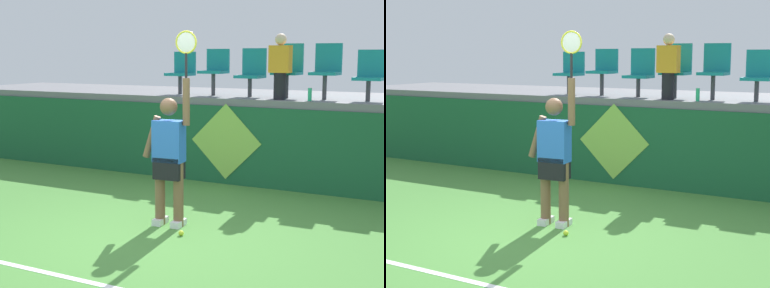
# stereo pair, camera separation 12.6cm
# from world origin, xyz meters

# --- Properties ---
(ground_plane) EXTENTS (40.00, 40.00, 0.00)m
(ground_plane) POSITION_xyz_m (0.00, 0.00, 0.00)
(ground_plane) COLOR #478438
(court_back_wall) EXTENTS (13.88, 0.20, 1.31)m
(court_back_wall) POSITION_xyz_m (0.00, 3.21, 0.66)
(court_back_wall) COLOR #195633
(court_back_wall) RESTS_ON ground_plane
(spectator_platform) EXTENTS (13.88, 2.69, 0.12)m
(spectator_platform) POSITION_xyz_m (0.00, 4.50, 1.37)
(spectator_platform) COLOR slate
(spectator_platform) RESTS_ON court_back_wall
(court_baseline_stripe) EXTENTS (12.49, 0.08, 0.01)m
(court_baseline_stripe) POSITION_xyz_m (0.00, -1.41, 0.00)
(court_baseline_stripe) COLOR white
(court_baseline_stripe) RESTS_ON ground_plane
(tennis_player) EXTENTS (0.75, 0.29, 2.45)m
(tennis_player) POSITION_xyz_m (-0.09, 0.60, 0.92)
(tennis_player) COLOR white
(tennis_player) RESTS_ON ground_plane
(tennis_ball) EXTENTS (0.07, 0.07, 0.07)m
(tennis_ball) POSITION_xyz_m (0.25, 0.28, 0.03)
(tennis_ball) COLOR #D1E533
(tennis_ball) RESTS_ON ground_plane
(water_bottle) EXTENTS (0.06, 0.06, 0.21)m
(water_bottle) POSITION_xyz_m (0.88, 3.33, 1.54)
(water_bottle) COLOR #26B272
(water_bottle) RESTS_ON spectator_platform
(stadium_chair_0) EXTENTS (0.44, 0.42, 0.77)m
(stadium_chair_0) POSITION_xyz_m (-1.69, 3.81, 1.86)
(stadium_chair_0) COLOR #38383D
(stadium_chair_0) RESTS_ON spectator_platform
(stadium_chair_1) EXTENTS (0.44, 0.42, 0.82)m
(stadium_chair_1) POSITION_xyz_m (-1.01, 3.80, 1.91)
(stadium_chair_1) COLOR #38383D
(stadium_chair_1) RESTS_ON spectator_platform
(stadium_chair_2) EXTENTS (0.44, 0.42, 0.83)m
(stadium_chair_2) POSITION_xyz_m (-0.31, 3.81, 1.87)
(stadium_chair_2) COLOR #38383D
(stadium_chair_2) RESTS_ON spectator_platform
(stadium_chair_3) EXTENTS (0.44, 0.42, 0.91)m
(stadium_chair_3) POSITION_xyz_m (0.35, 3.81, 1.94)
(stadium_chair_3) COLOR #38383D
(stadium_chair_3) RESTS_ON spectator_platform
(stadium_chair_4) EXTENTS (0.44, 0.42, 0.91)m
(stadium_chair_4) POSITION_xyz_m (1.00, 3.81, 1.94)
(stadium_chair_4) COLOR #38383D
(stadium_chair_4) RESTS_ON spectator_platform
(stadium_chair_5) EXTENTS (0.44, 0.42, 0.80)m
(stadium_chair_5) POSITION_xyz_m (1.69, 3.81, 1.87)
(stadium_chair_5) COLOR #38383D
(stadium_chair_5) RESTS_ON spectator_platform
(spectator_0) EXTENTS (0.34, 0.20, 1.06)m
(spectator_0) POSITION_xyz_m (0.35, 3.41, 1.98)
(spectator_0) COLOR black
(spectator_0) RESTS_ON spectator_platform
(wall_signage_mount) EXTENTS (1.27, 0.01, 1.36)m
(wall_signage_mount) POSITION_xyz_m (-0.47, 3.10, 0.00)
(wall_signage_mount) COLOR #195633
(wall_signage_mount) RESTS_ON ground_plane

